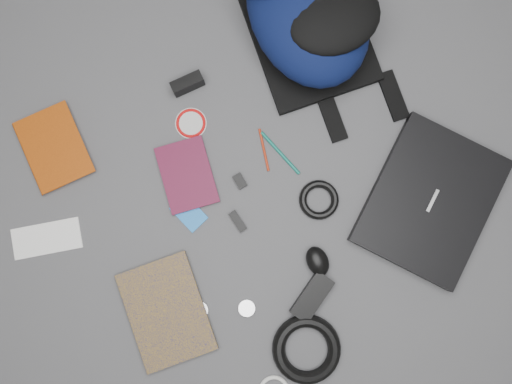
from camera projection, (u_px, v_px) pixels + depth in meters
ground at (256, 193)px, 1.41m from camera, size 4.00×4.00×0.00m
backpack at (308, 10)px, 1.35m from camera, size 0.46×0.57×0.21m
laptop at (430, 201)px, 1.39m from camera, size 0.50×0.47×0.04m
textbook_red at (27, 160)px, 1.41m from camera, size 0.20×0.25×0.02m
comic_book at (131, 324)px, 1.37m from camera, size 0.27×0.33×0.02m
envelope at (47, 238)px, 1.40m from camera, size 0.21×0.16×0.00m
dvd_case at (187, 175)px, 1.41m from camera, size 0.19×0.23×0.02m
compact_camera at (188, 84)px, 1.41m from camera, size 0.10×0.05×0.05m
sticker_disc at (191, 123)px, 1.43m from camera, size 0.10×0.10×0.00m
pen_teal at (280, 153)px, 1.42m from camera, size 0.03×0.16×0.01m
pen_red at (264, 150)px, 1.42m from camera, size 0.05×0.12×0.01m
id_badge at (189, 213)px, 1.41m from camera, size 0.08×0.11×0.00m
usb_black at (238, 221)px, 1.40m from camera, size 0.02×0.06×0.01m
key_fob at (240, 181)px, 1.41m from camera, size 0.03×0.04×0.01m
mouse at (318, 261)px, 1.37m from camera, size 0.08×0.09×0.04m
headphone_left at (199, 310)px, 1.38m from camera, size 0.05×0.05×0.01m
headphone_right at (247, 308)px, 1.38m from camera, size 0.06×0.06×0.01m
cable_coil at (319, 200)px, 1.40m from camera, size 0.11×0.11×0.02m
power_brick at (312, 297)px, 1.37m from camera, size 0.15×0.10×0.03m
power_cord_coil at (307, 349)px, 1.36m from camera, size 0.22×0.22×0.04m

